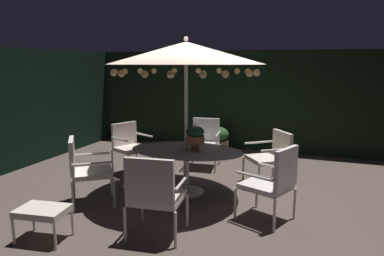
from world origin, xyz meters
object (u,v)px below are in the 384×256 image
at_px(patio_chair_southeast, 154,192).
at_px(ottoman_footrest, 43,212).
at_px(patio_umbrella, 186,53).
at_px(potted_plant_right_far, 218,139).
at_px(patio_chair_south, 273,180).
at_px(patio_dining_table, 186,157).
at_px(patio_chair_east, 85,167).
at_px(patio_chair_southwest, 272,154).
at_px(centerpiece_planter, 195,136).
at_px(patio_chair_north, 204,140).
at_px(patio_chair_northeast, 129,143).

distance_m(patio_chair_southeast, ottoman_footrest, 1.34).
distance_m(patio_umbrella, potted_plant_right_far, 3.48).
height_order(patio_chair_southeast, potted_plant_right_far, patio_chair_southeast).
bearing_deg(patio_umbrella, patio_chair_south, -22.23).
bearing_deg(ottoman_footrest, patio_dining_table, 63.12).
bearing_deg(potted_plant_right_far, patio_chair_southeast, -83.76).
bearing_deg(patio_chair_east, patio_umbrella, 36.78).
xyz_separation_m(patio_chair_southwest, potted_plant_right_far, (-1.53, 1.93, -0.24)).
relative_size(patio_chair_east, ottoman_footrest, 1.62).
relative_size(patio_dining_table, ottoman_footrest, 2.97).
relative_size(centerpiece_planter, potted_plant_right_far, 0.71).
xyz_separation_m(patio_chair_east, patio_chair_southwest, (2.48, 1.89, -0.04)).
distance_m(patio_chair_east, ottoman_footrest, 1.15).
relative_size(patio_chair_southwest, potted_plant_right_far, 1.56).
xyz_separation_m(patio_chair_north, patio_chair_southwest, (1.43, -0.60, -0.02)).
height_order(centerpiece_planter, patio_chair_south, centerpiece_planter).
distance_m(patio_chair_south, ottoman_footrest, 2.89).
xyz_separation_m(patio_umbrella, patio_chair_south, (1.45, -0.59, -1.65)).
height_order(patio_chair_northeast, patio_chair_southeast, patio_chair_southeast).
height_order(centerpiece_planter, patio_chair_east, centerpiece_planter).
bearing_deg(patio_chair_southwest, patio_chair_southeast, -112.60).
relative_size(patio_chair_south, patio_chair_southwest, 1.13).
bearing_deg(patio_chair_north, potted_plant_right_far, 94.00).
bearing_deg(potted_plant_right_far, patio_chair_east, -104.09).
xyz_separation_m(patio_dining_table, centerpiece_planter, (0.16, -0.02, 0.36)).
relative_size(centerpiece_planter, patio_chair_south, 0.40).
bearing_deg(potted_plant_right_far, patio_dining_table, -84.16).
distance_m(patio_chair_northeast, potted_plant_right_far, 2.51).
relative_size(patio_umbrella, patio_chair_southeast, 2.40).
bearing_deg(ottoman_footrest, patio_chair_north, 76.93).
relative_size(patio_chair_north, patio_chair_east, 0.97).
bearing_deg(patio_chair_southeast, patio_chair_northeast, 126.11).
xyz_separation_m(patio_chair_northeast, patio_chair_south, (2.86, -1.23, 0.00)).
xyz_separation_m(patio_umbrella, patio_chair_southwest, (1.23, 0.95, -1.69)).
height_order(patio_dining_table, patio_chair_south, patio_chair_south).
relative_size(centerpiece_planter, patio_chair_northeast, 0.43).
distance_m(patio_chair_east, patio_chair_south, 2.72).
xyz_separation_m(patio_umbrella, patio_chair_east, (-1.25, -0.94, -1.65)).
relative_size(patio_umbrella, patio_chair_north, 2.56).
xyz_separation_m(patio_dining_table, patio_chair_north, (-0.20, 1.55, -0.05)).
height_order(patio_dining_table, patio_chair_east, patio_chair_east).
xyz_separation_m(centerpiece_planter, patio_chair_northeast, (-1.57, 0.66, -0.39)).
xyz_separation_m(patio_chair_southeast, potted_plant_right_far, (-0.48, 4.43, -0.29)).
relative_size(patio_chair_southeast, potted_plant_right_far, 1.76).
xyz_separation_m(patio_umbrella, patio_chair_northeast, (-1.41, 0.64, -1.65)).
distance_m(patio_chair_northeast, ottoman_footrest, 2.72).
height_order(patio_dining_table, patio_chair_southeast, patio_chair_southeast).
bearing_deg(patio_chair_south, patio_chair_north, 127.66).
bearing_deg(patio_umbrella, patio_chair_north, 97.41).
bearing_deg(patio_chair_southwest, patio_chair_south, -81.92).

